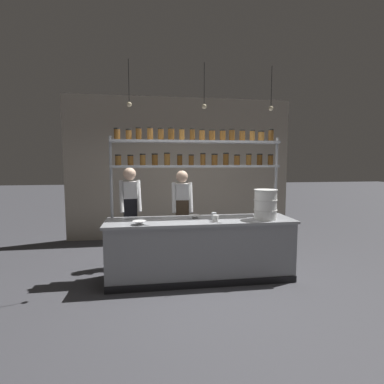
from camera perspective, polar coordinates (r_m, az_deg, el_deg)
name	(u,v)px	position (r m, az deg, el deg)	size (l,w,h in m)	color
ground_plane	(200,278)	(4.81, 1.59, -16.07)	(40.00, 40.00, 0.00)	#3D3D42
back_wall	(181,168)	(7.06, -2.12, 4.50)	(5.23, 0.12, 3.26)	#9E9384
prep_counter	(200,249)	(4.65, 1.61, -10.82)	(2.83, 0.76, 0.92)	gray
spice_shelf_unit	(197,155)	(4.79, 0.97, 7.09)	(2.72, 0.28, 2.32)	#999BA0
chef_left	(130,209)	(5.22, -11.67, -3.28)	(0.39, 0.31, 1.69)	black
chef_center	(182,210)	(5.25, -1.90, -3.53)	(0.37, 0.29, 1.64)	black
container_stack	(266,204)	(4.65, 13.83, -2.32)	(0.35, 0.35, 0.45)	white
prep_bowl_near_left	(194,217)	(4.63, 0.46, -4.73)	(0.18, 0.18, 0.05)	silver
prep_bowl_center_front	(139,223)	(4.23, -9.98, -5.81)	(0.20, 0.20, 0.05)	white
serving_cup_front	(215,218)	(4.38, 4.49, -5.03)	(0.09, 0.09, 0.10)	silver
serving_cup_by_board	(214,216)	(4.53, 4.20, -4.60)	(0.07, 0.07, 0.11)	#B2B7BC
pendant_light_row	(203,104)	(4.54, 2.13, 16.37)	(2.17, 0.07, 0.66)	black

